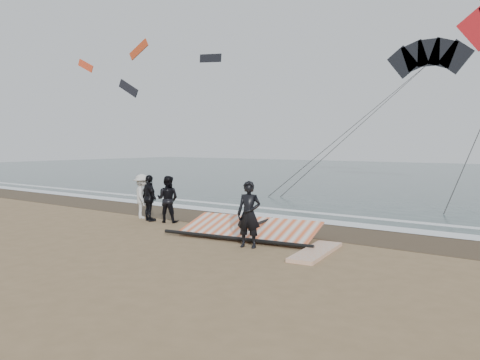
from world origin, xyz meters
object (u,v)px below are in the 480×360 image
object	(u,v)px
board_cream	(296,226)
sail_rig	(250,230)
board_white	(316,252)
man_main	(249,214)

from	to	relation	value
board_cream	sail_rig	world-z (taller)	sail_rig
board_cream	sail_rig	bearing A→B (deg)	-106.21
board_white	board_cream	distance (m)	3.59
sail_rig	man_main	bearing A→B (deg)	-57.06
man_main	board_cream	xyz separation A→B (m)	(-0.38, 3.27, -0.84)
man_main	board_white	size ratio (longest dim) A/B	0.76
sail_rig	board_white	bearing A→B (deg)	-17.68
board_white	sail_rig	xyz separation A→B (m)	(-2.55, 0.81, 0.15)
man_main	board_white	bearing A→B (deg)	-2.48
man_main	sail_rig	world-z (taller)	man_main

